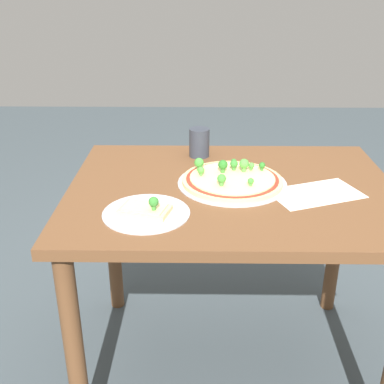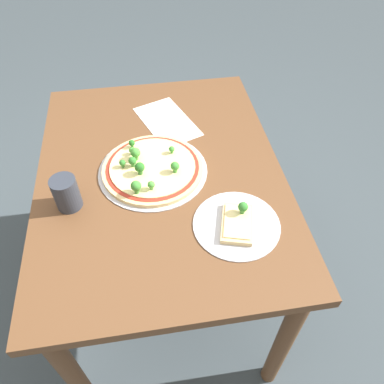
{
  "view_description": "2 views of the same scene",
  "coord_description": "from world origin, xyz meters",
  "px_view_note": "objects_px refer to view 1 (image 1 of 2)",
  "views": [
    {
      "loc": [
        -0.12,
        -1.49,
        1.44
      ],
      "look_at": [
        -0.14,
        -0.09,
        0.79
      ],
      "focal_mm": 45.0,
      "sensor_mm": 36.0,
      "label": 1
    },
    {
      "loc": [
        -0.93,
        0.03,
        1.67
      ],
      "look_at": [
        -0.14,
        -0.09,
        0.79
      ],
      "focal_mm": 35.0,
      "sensor_mm": 36.0,
      "label": 2
    }
  ],
  "objects_px": {
    "dining_table": "(231,216)",
    "pizza_tray_whole": "(232,180)",
    "drinking_cup": "(199,143)",
    "pizza_tray_slice": "(146,211)"
  },
  "relations": [
    {
      "from": "dining_table",
      "to": "pizza_tray_whole",
      "type": "relative_size",
      "value": 2.97
    },
    {
      "from": "dining_table",
      "to": "pizza_tray_slice",
      "type": "height_order",
      "value": "pizza_tray_slice"
    },
    {
      "from": "pizza_tray_whole",
      "to": "pizza_tray_slice",
      "type": "relative_size",
      "value": 1.41
    },
    {
      "from": "dining_table",
      "to": "drinking_cup",
      "type": "height_order",
      "value": "drinking_cup"
    },
    {
      "from": "dining_table",
      "to": "drinking_cup",
      "type": "xyz_separation_m",
      "value": [
        -0.11,
        0.29,
        0.17
      ]
    },
    {
      "from": "dining_table",
      "to": "pizza_tray_whole",
      "type": "height_order",
      "value": "pizza_tray_whole"
    },
    {
      "from": "pizza_tray_slice",
      "to": "drinking_cup",
      "type": "bearing_deg",
      "value": 72.35
    },
    {
      "from": "dining_table",
      "to": "pizza_tray_whole",
      "type": "distance_m",
      "value": 0.13
    },
    {
      "from": "pizza_tray_whole",
      "to": "pizza_tray_slice",
      "type": "bearing_deg",
      "value": -139.36
    },
    {
      "from": "dining_table",
      "to": "pizza_tray_whole",
      "type": "bearing_deg",
      "value": 93.49
    }
  ]
}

